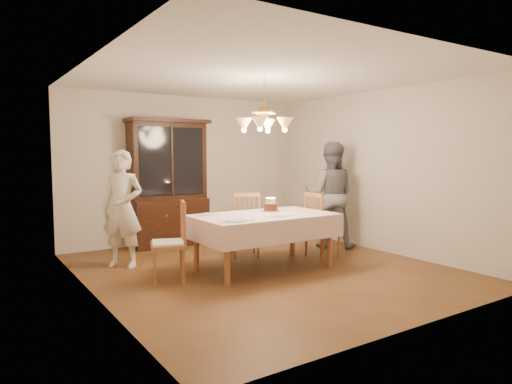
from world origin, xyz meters
TOP-DOWN VIEW (x-y plane):
  - ground at (0.00, 0.00)m, footprint 5.00×5.00m
  - room_shell at (0.00, 0.00)m, footprint 5.00×5.00m
  - dining_table at (0.00, 0.00)m, footprint 1.90×1.10m
  - china_hutch at (-0.45, 2.25)m, footprint 1.38×0.54m
  - chair_far_side at (0.19, 0.80)m, footprint 0.57×0.56m
  - chair_left_end at (-1.32, 0.17)m, footprint 0.54×0.55m
  - chair_right_end at (1.14, 0.10)m, footprint 0.43×0.45m
  - elderly_woman at (-1.57, 1.20)m, footprint 0.70×0.70m
  - adult_in_grey at (1.76, 0.59)m, footprint 1.08×1.09m
  - birthday_cake at (0.23, 0.18)m, footprint 0.30×0.30m
  - place_setting_near_left at (-0.62, -0.33)m, footprint 0.41×0.26m
  - place_setting_near_right at (0.08, -0.25)m, footprint 0.38×0.24m
  - place_setting_far_left at (-0.64, 0.35)m, footprint 0.42×0.27m
  - chandelier at (-0.00, -0.00)m, footprint 0.62×0.62m

SIDE VIEW (x-z plane):
  - ground at x=0.00m, z-range 0.00..0.00m
  - chair_far_side at x=0.19m, z-range -0.06..0.94m
  - chair_right_end at x=1.14m, z-range -0.06..0.94m
  - chair_left_end at x=-1.32m, z-range -0.05..0.95m
  - dining_table at x=0.00m, z-range 0.30..1.06m
  - place_setting_near_right at x=0.08m, z-range 0.76..0.77m
  - place_setting_near_left at x=-0.62m, z-range 0.76..0.77m
  - place_setting_far_left at x=-0.64m, z-range 0.76..0.77m
  - birthday_cake at x=0.23m, z-range 0.71..0.92m
  - elderly_woman at x=-1.57m, z-range 0.00..1.64m
  - adult_in_grey at x=1.76m, z-range 0.00..1.77m
  - china_hutch at x=-0.45m, z-range -0.04..2.12m
  - room_shell at x=0.00m, z-range -0.92..4.08m
  - chandelier at x=0.00m, z-range 1.61..2.34m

